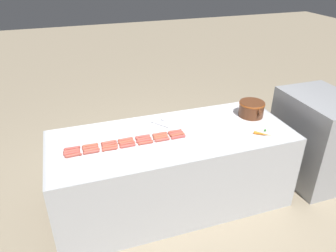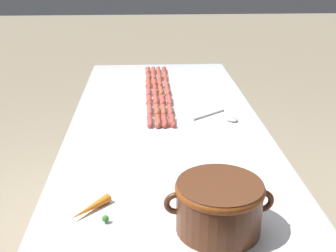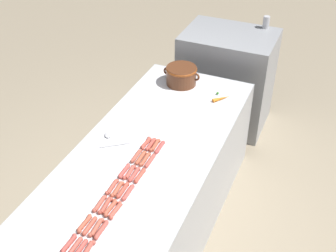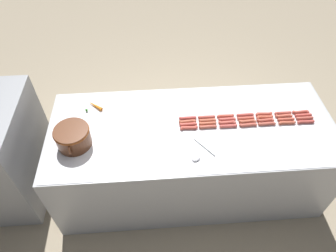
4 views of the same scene
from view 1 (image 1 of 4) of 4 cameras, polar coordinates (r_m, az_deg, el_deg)
name	(u,v)px [view 1 (image 1 of 4)]	position (r m, az deg, el deg)	size (l,w,h in m)	color
ground_plane	(172,200)	(3.61, 0.67, -13.10)	(20.00, 20.00, 0.00)	gray
griddle_counter	(172,169)	(3.35, 0.71, -7.75)	(0.97, 2.38, 0.84)	#ADAFB5
back_cabinet	(316,139)	(4.06, 24.84, -2.04)	(0.91, 0.67, 1.03)	#939599
hot_dog_0	(72,148)	(3.00, -16.71, -3.83)	(0.03, 0.15, 0.03)	#AE453D
hot_dog_1	(90,145)	(3.00, -13.70, -3.38)	(0.03, 0.15, 0.03)	#AE4E38
hot_dog_2	(109,142)	(3.02, -10.49, -2.88)	(0.03, 0.15, 0.03)	#AF5040
hot_dog_3	(126,139)	(3.04, -7.57, -2.39)	(0.03, 0.15, 0.03)	#AD4C3D
hot_dog_4	(142,137)	(3.06, -4.56, -1.89)	(0.03, 0.15, 0.03)	#B54942
hot_dog_5	(160,134)	(3.10, -1.52, -1.42)	(0.03, 0.15, 0.03)	#AC4F3E
hot_dog_6	(175,131)	(3.14, 1.21, -0.97)	(0.04, 0.15, 0.03)	#B7493B
hot_dog_7	(72,151)	(2.97, -16.77, -4.26)	(0.03, 0.15, 0.03)	#B04E41
hot_dog_8	(90,148)	(2.97, -13.67, -3.75)	(0.03, 0.15, 0.03)	#B24D3B
hot_dog_9	(110,145)	(2.98, -10.37, -3.26)	(0.04, 0.15, 0.03)	#AD493B
hot_dog_10	(126,142)	(3.00, -7.50, -2.78)	(0.04, 0.15, 0.03)	#AF523B
hot_dog_11	(144,139)	(3.03, -4.35, -2.25)	(0.04, 0.15, 0.03)	#B74D41
hot_dog_12	(160,136)	(3.07, -1.39, -1.77)	(0.03, 0.15, 0.03)	#AD5038
hot_dog_13	(176,133)	(3.11, 1.46, -1.30)	(0.03, 0.15, 0.03)	#B2473C
hot_dog_14	(72,153)	(2.94, -16.76, -4.63)	(0.03, 0.15, 0.03)	#B9493F
hot_dog_15	(91,150)	(2.94, -13.49, -4.14)	(0.04, 0.15, 0.03)	#B35340
hot_dog_16	(110,147)	(2.95, -10.33, -3.63)	(0.04, 0.15, 0.03)	#B5503A
hot_dog_17	(127,144)	(2.97, -7.27, -3.11)	(0.03, 0.15, 0.03)	#B44939
hot_dog_18	(144,141)	(3.00, -4.29, -2.62)	(0.03, 0.15, 0.03)	#B64B41
hot_dog_19	(161,138)	(3.04, -1.27, -2.09)	(0.03, 0.15, 0.03)	#AB523A
hot_dog_20	(177,135)	(3.08, 1.69, -1.59)	(0.04, 0.15, 0.03)	#AA5038
hot_dog_21	(73,155)	(2.91, -16.53, -5.00)	(0.04, 0.15, 0.03)	#AF4A3D
hot_dog_22	(91,152)	(2.91, -13.49, -4.51)	(0.03, 0.15, 0.03)	#AC493E
hot_dog_23	(110,149)	(2.92, -10.30, -4.02)	(0.04, 0.15, 0.03)	#B74C3D
hot_dog_24	(128,146)	(2.94, -7.18, -3.51)	(0.03, 0.15, 0.03)	#B54A41
hot_dog_25	(146,143)	(2.97, -3.99, -2.97)	(0.03, 0.15, 0.03)	#B64839
hot_dog_26	(162,140)	(3.01, -1.03, -2.45)	(0.03, 0.15, 0.03)	#B44B41
hot_dog_27	(178,137)	(3.05, 1.85, -1.96)	(0.03, 0.15, 0.03)	#B84541
bean_pot	(252,108)	(3.55, 14.64, 3.13)	(0.34, 0.27, 0.16)	#562D19
serving_spoon	(162,121)	(3.36, -1.07, 0.97)	(0.24, 0.19, 0.02)	#B7B7BC
carrot	(263,134)	(3.23, 16.54, -1.33)	(0.14, 0.15, 0.03)	orange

